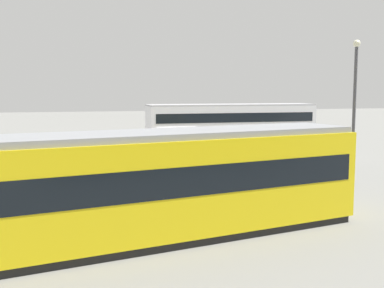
# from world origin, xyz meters

# --- Properties ---
(ground_plane) EXTENTS (160.00, 160.00, 0.00)m
(ground_plane) POSITION_xyz_m (0.00, 0.00, 0.00)
(ground_plane) COLOR gray
(double_decker_bus) EXTENTS (11.57, 2.74, 3.81)m
(double_decker_bus) POSITION_xyz_m (-4.00, -1.46, 1.95)
(double_decker_bus) COLOR white
(double_decker_bus) RESTS_ON ground
(tram_yellow) EXTENTS (15.59, 5.60, 3.44)m
(tram_yellow) POSITION_xyz_m (4.51, 13.78, 1.78)
(tram_yellow) COLOR yellow
(tram_yellow) RESTS_ON ground
(pedestrian_near_railing) EXTENTS (0.44, 0.44, 1.61)m
(pedestrian_near_railing) POSITION_xyz_m (4.43, 5.67, 0.92)
(pedestrian_near_railing) COLOR #4C3F2D
(pedestrian_near_railing) RESTS_ON ground
(pedestrian_crossing) EXTENTS (0.44, 0.44, 1.59)m
(pedestrian_crossing) POSITION_xyz_m (-0.70, 7.04, 0.91)
(pedestrian_crossing) COLOR #33384C
(pedestrian_crossing) RESTS_ON ground
(pedestrian_railing) EXTENTS (7.14, 0.24, 1.08)m
(pedestrian_railing) POSITION_xyz_m (2.53, 6.76, 0.74)
(pedestrian_railing) COLOR gray
(pedestrian_railing) RESTS_ON ground
(info_sign) EXTENTS (1.05, 0.15, 2.36)m
(info_sign) POSITION_xyz_m (6.67, 7.00, 1.62)
(info_sign) COLOR slate
(info_sign) RESTS_ON ground
(street_lamp) EXTENTS (0.36, 0.36, 7.17)m
(street_lamp) POSITION_xyz_m (-7.21, 7.60, 4.17)
(street_lamp) COLOR #4C4C51
(street_lamp) RESTS_ON ground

